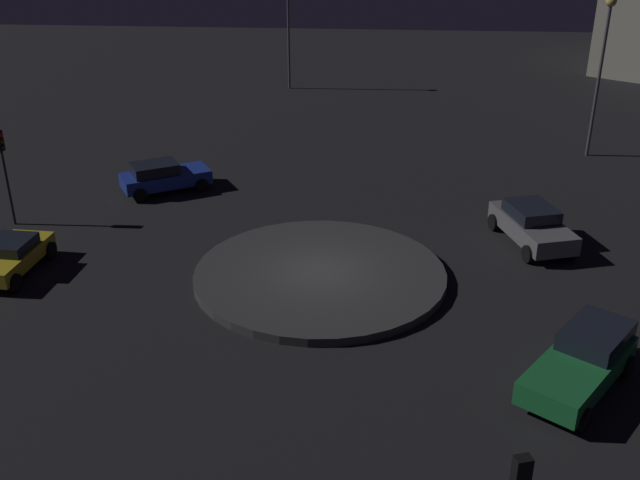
{
  "coord_description": "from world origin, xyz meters",
  "views": [
    {
      "loc": [
        2.04,
        -24.4,
        13.02
      ],
      "look_at": [
        0.0,
        0.0,
        1.6
      ],
      "focal_mm": 41.04,
      "sensor_mm": 36.0,
      "label": 1
    }
  ],
  "objects_px": {
    "car_green": "(582,361)",
    "car_yellow": "(10,256)",
    "streetlamp_northeast": "(603,50)",
    "traffic_light_west": "(3,159)",
    "car_grey": "(532,224)",
    "streetlamp_north": "(288,17)",
    "car_blue": "(163,176)"
  },
  "relations": [
    {
      "from": "streetlamp_northeast",
      "to": "streetlamp_north",
      "type": "height_order",
      "value": "streetlamp_northeast"
    },
    {
      "from": "car_green",
      "to": "car_yellow",
      "type": "xyz_separation_m",
      "value": [
        -20.0,
        5.55,
        -0.11
      ]
    },
    {
      "from": "car_green",
      "to": "streetlamp_north",
      "type": "distance_m",
      "value": 39.02
    },
    {
      "from": "car_green",
      "to": "traffic_light_west",
      "type": "xyz_separation_m",
      "value": [
        -22.03,
        10.0,
        2.21
      ]
    },
    {
      "from": "car_green",
      "to": "car_blue",
      "type": "bearing_deg",
      "value": -95.48
    },
    {
      "from": "streetlamp_north",
      "to": "streetlamp_northeast",
      "type": "bearing_deg",
      "value": -38.1
    },
    {
      "from": "streetlamp_northeast",
      "to": "car_blue",
      "type": "bearing_deg",
      "value": -161.39
    },
    {
      "from": "car_blue",
      "to": "traffic_light_west",
      "type": "xyz_separation_m",
      "value": [
        -5.46,
        -4.5,
        2.26
      ]
    },
    {
      "from": "car_green",
      "to": "streetlamp_northeast",
      "type": "relative_size",
      "value": 0.55
    },
    {
      "from": "car_green",
      "to": "car_yellow",
      "type": "bearing_deg",
      "value": -69.82
    },
    {
      "from": "traffic_light_west",
      "to": "car_blue",
      "type": "bearing_deg",
      "value": 55.43
    },
    {
      "from": "car_yellow",
      "to": "car_blue",
      "type": "height_order",
      "value": "car_blue"
    },
    {
      "from": "car_blue",
      "to": "car_green",
      "type": "bearing_deg",
      "value": -72.23
    },
    {
      "from": "car_green",
      "to": "car_grey",
      "type": "distance_m",
      "value": 9.93
    },
    {
      "from": "traffic_light_west",
      "to": "streetlamp_north",
      "type": "height_order",
      "value": "streetlamp_north"
    },
    {
      "from": "car_yellow",
      "to": "streetlamp_northeast",
      "type": "height_order",
      "value": "streetlamp_northeast"
    },
    {
      "from": "streetlamp_northeast",
      "to": "car_green",
      "type": "bearing_deg",
      "value": -104.12
    },
    {
      "from": "car_green",
      "to": "car_blue",
      "type": "xyz_separation_m",
      "value": [
        -16.58,
        14.5,
        -0.05
      ]
    },
    {
      "from": "car_grey",
      "to": "streetlamp_north",
      "type": "distance_m",
      "value": 30.07
    },
    {
      "from": "car_green",
      "to": "car_yellow",
      "type": "distance_m",
      "value": 20.75
    },
    {
      "from": "traffic_light_west",
      "to": "car_grey",
      "type": "bearing_deg",
      "value": 15.75
    },
    {
      "from": "car_green",
      "to": "car_grey",
      "type": "bearing_deg",
      "value": -146.02
    },
    {
      "from": "car_yellow",
      "to": "streetlamp_northeast",
      "type": "relative_size",
      "value": 0.46
    },
    {
      "from": "car_grey",
      "to": "streetlamp_northeast",
      "type": "height_order",
      "value": "streetlamp_northeast"
    },
    {
      "from": "streetlamp_northeast",
      "to": "streetlamp_north",
      "type": "relative_size",
      "value": 1.02
    },
    {
      "from": "car_blue",
      "to": "streetlamp_northeast",
      "type": "bearing_deg",
      "value": -12.45
    },
    {
      "from": "car_yellow",
      "to": "car_green",
      "type": "bearing_deg",
      "value": -102.41
    },
    {
      "from": "car_grey",
      "to": "streetlamp_north",
      "type": "bearing_deg",
      "value": -170.38
    },
    {
      "from": "car_green",
      "to": "car_yellow",
      "type": "relative_size",
      "value": 1.21
    },
    {
      "from": "car_yellow",
      "to": "car_blue",
      "type": "xyz_separation_m",
      "value": [
        3.42,
        8.95,
        0.07
      ]
    },
    {
      "from": "traffic_light_west",
      "to": "streetlamp_north",
      "type": "xyz_separation_m",
      "value": [
        8.97,
        26.5,
        2.2
      ]
    },
    {
      "from": "car_yellow",
      "to": "traffic_light_west",
      "type": "xyz_separation_m",
      "value": [
        -2.04,
        4.45,
        2.33
      ]
    }
  ]
}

